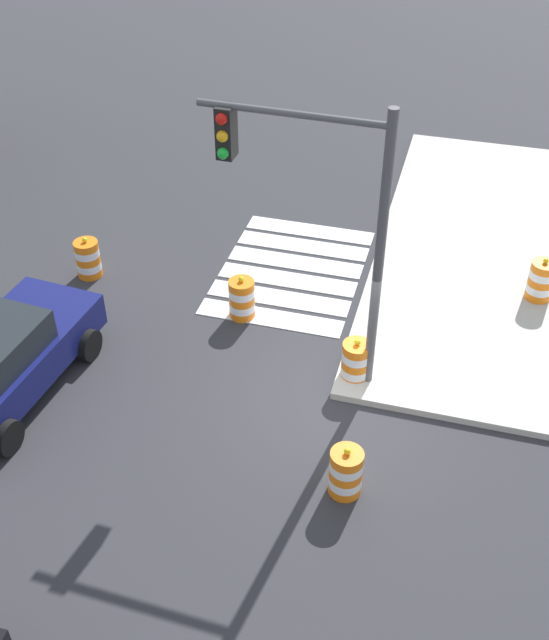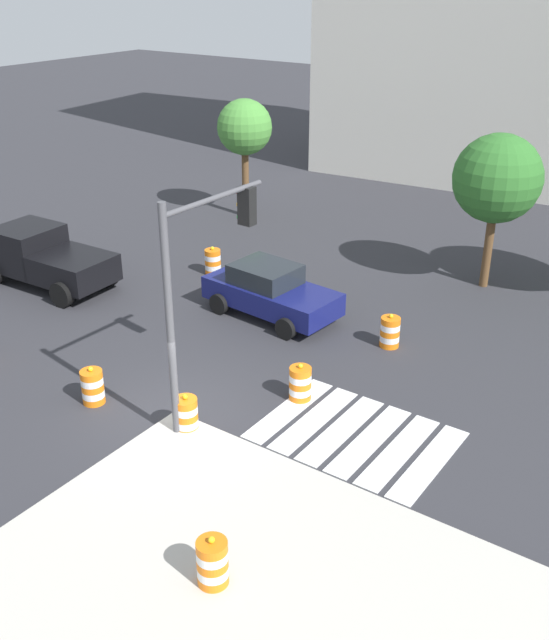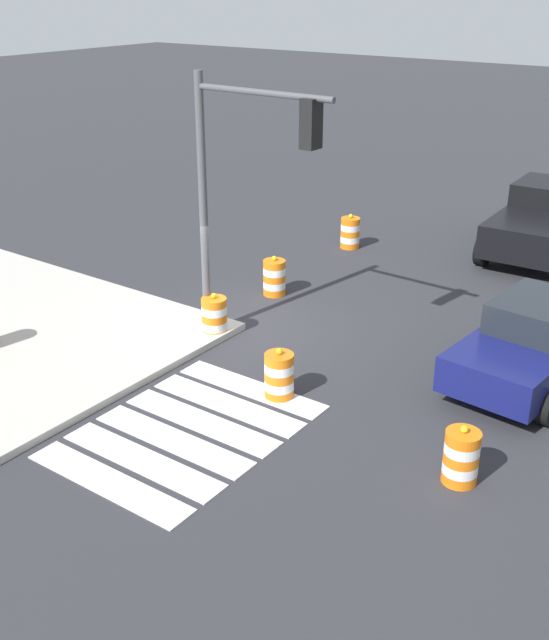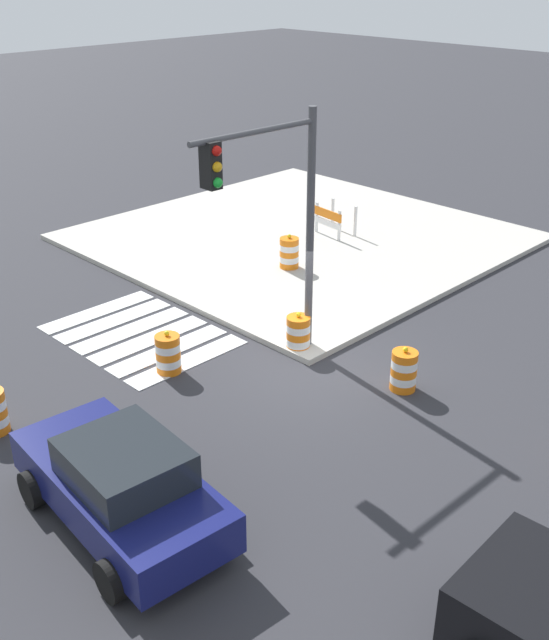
% 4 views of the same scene
% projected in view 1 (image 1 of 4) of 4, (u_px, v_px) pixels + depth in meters
% --- Properties ---
extents(ground_plane, '(120.00, 120.00, 0.00)m').
position_uv_depth(ground_plane, '(330.00, 399.00, 14.84)').
color(ground_plane, '#2D2D33').
extents(crosswalk_stripes, '(4.35, 3.20, 0.02)m').
position_uv_depth(crosswalk_stripes, '(292.00, 271.00, 18.26)').
color(crosswalk_stripes, silver).
rests_on(crosswalk_stripes, ground).
extents(sports_car, '(4.44, 2.42, 1.63)m').
position_uv_depth(sports_car, '(1.00, 359.00, 14.53)').
color(sports_car, navy).
rests_on(sports_car, ground).
extents(traffic_barrel_near_corner, '(0.56, 0.56, 1.02)m').
position_uv_depth(traffic_barrel_near_corner, '(88.00, 259.00, 17.86)').
color(traffic_barrel_near_corner, orange).
rests_on(traffic_barrel_near_corner, ground).
extents(traffic_barrel_median_near, '(0.56, 0.56, 1.02)m').
position_uv_depth(traffic_barrel_median_near, '(346.00, 472.00, 12.82)').
color(traffic_barrel_median_near, orange).
rests_on(traffic_barrel_median_near, ground).
extents(traffic_barrel_median_far, '(0.56, 0.56, 1.02)m').
position_uv_depth(traffic_barrel_median_far, '(356.00, 362.00, 15.00)').
color(traffic_barrel_median_far, orange).
rests_on(traffic_barrel_median_far, ground).
extents(traffic_barrel_far_curb, '(0.56, 0.56, 1.02)m').
position_uv_depth(traffic_barrel_far_curb, '(242.00, 299.00, 16.63)').
color(traffic_barrel_far_curb, orange).
rests_on(traffic_barrel_far_curb, ground).
extents(traffic_barrel_on_sidewalk, '(0.56, 0.56, 1.02)m').
position_uv_depth(traffic_barrel_on_sidewalk, '(541.00, 280.00, 16.91)').
color(traffic_barrel_on_sidewalk, orange).
rests_on(traffic_barrel_on_sidewalk, sidewalk_corner).
extents(traffic_light_pole, '(0.47, 3.29, 5.50)m').
position_uv_depth(traffic_light_pole, '(317.00, 199.00, 13.03)').
color(traffic_light_pole, '#4C4C51').
rests_on(traffic_light_pole, sidewalk_corner).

